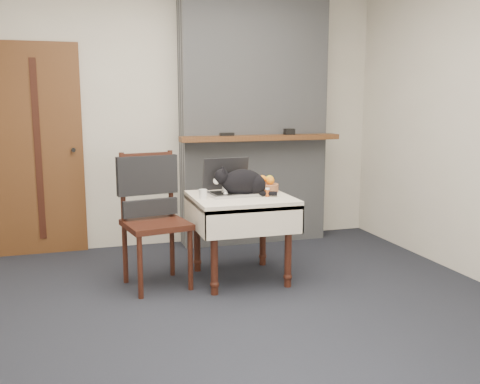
# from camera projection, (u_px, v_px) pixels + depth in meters

# --- Properties ---
(ground) EXTENTS (4.50, 4.50, 0.00)m
(ground) POSITION_uv_depth(u_px,v_px,m) (214.00, 315.00, 3.69)
(ground) COLOR black
(ground) RESTS_ON ground
(room_shell) EXTENTS (4.52, 4.01, 2.61)m
(room_shell) POSITION_uv_depth(u_px,v_px,m) (196.00, 58.00, 3.83)
(room_shell) COLOR beige
(room_shell) RESTS_ON ground
(door) EXTENTS (0.82, 0.10, 2.00)m
(door) POSITION_uv_depth(u_px,v_px,m) (38.00, 150.00, 5.04)
(door) COLOR brown
(door) RESTS_ON ground
(chimney) EXTENTS (1.62, 0.48, 2.60)m
(chimney) POSITION_uv_depth(u_px,v_px,m) (254.00, 117.00, 5.47)
(chimney) COLOR gray
(chimney) RESTS_ON ground
(side_table) EXTENTS (0.78, 0.78, 0.70)m
(side_table) POSITION_uv_depth(u_px,v_px,m) (241.00, 209.00, 4.35)
(side_table) COLOR black
(side_table) RESTS_ON ground
(laptop) EXTENTS (0.42, 0.37, 0.29)m
(laptop) POSITION_uv_depth(u_px,v_px,m) (230.00, 185.00, 4.40)
(laptop) COLOR #B7B7BC
(laptop) RESTS_ON side_table
(cat) EXTENTS (0.50, 0.26, 0.25)m
(cat) POSITION_uv_depth(u_px,v_px,m) (243.00, 183.00, 4.32)
(cat) COLOR black
(cat) RESTS_ON side_table
(cream_jar) EXTENTS (0.07, 0.07, 0.07)m
(cream_jar) POSITION_uv_depth(u_px,v_px,m) (203.00, 194.00, 4.19)
(cream_jar) COLOR silver
(cream_jar) RESTS_ON side_table
(pill_bottle) EXTENTS (0.03, 0.03, 0.07)m
(pill_bottle) POSITION_uv_depth(u_px,v_px,m) (267.00, 192.00, 4.29)
(pill_bottle) COLOR #AF4615
(pill_bottle) RESTS_ON side_table
(fruit_basket) EXTENTS (0.24, 0.24, 0.13)m
(fruit_basket) POSITION_uv_depth(u_px,v_px,m) (264.00, 185.00, 4.52)
(fruit_basket) COLOR #A16441
(fruit_basket) RESTS_ON side_table
(desk_clutter) EXTENTS (0.11, 0.09, 0.01)m
(desk_clutter) POSITION_uv_depth(u_px,v_px,m) (265.00, 193.00, 4.42)
(desk_clutter) COLOR black
(desk_clutter) RESTS_ON side_table
(chair) EXTENTS (0.56, 0.55, 1.06)m
(chair) POSITION_uv_depth(u_px,v_px,m) (151.00, 201.00, 4.25)
(chair) COLOR black
(chair) RESTS_ON ground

